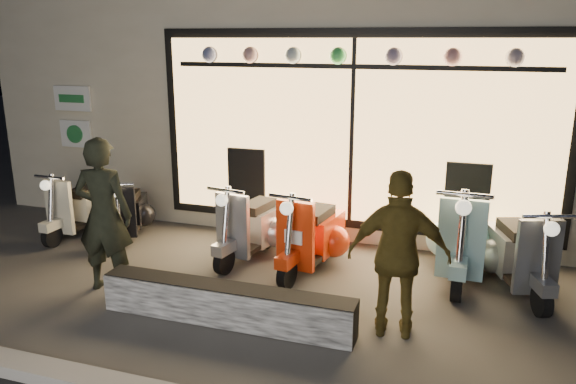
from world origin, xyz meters
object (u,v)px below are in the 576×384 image
object	(u,v)px
scooter_red	(314,234)
woman	(399,255)
scooter_silver	(256,225)
graffiti_barrier	(226,304)
man	(104,215)

from	to	relation	value
scooter_red	woman	world-z (taller)	woman
scooter_silver	scooter_red	distance (m)	0.84
graffiti_barrier	woman	xyz separation A→B (m)	(1.62, 0.31, 0.61)
scooter_silver	woman	xyz separation A→B (m)	(2.02, -1.51, 0.41)
man	woman	xyz separation A→B (m)	(3.22, -0.01, -0.06)
graffiti_barrier	man	bearing A→B (deg)	168.66
graffiti_barrier	woman	world-z (taller)	woman
scooter_red	woman	bearing A→B (deg)	-40.58
scooter_red	woman	xyz separation A→B (m)	(1.20, -1.38, 0.39)
graffiti_barrier	scooter_silver	xyz separation A→B (m)	(-0.40, 1.82, 0.20)
scooter_red	man	xyz separation A→B (m)	(-2.02, -1.37, 0.46)
man	woman	world-z (taller)	man
graffiti_barrier	scooter_silver	bearing A→B (deg)	102.49
graffiti_barrier	scooter_red	xyz separation A→B (m)	(0.43, 1.69, 0.21)
graffiti_barrier	scooter_red	size ratio (longest dim) A/B	1.81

